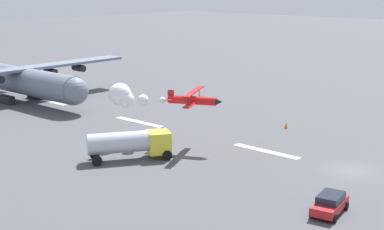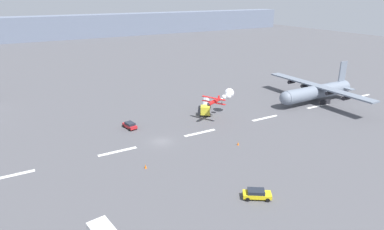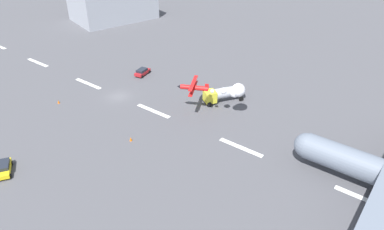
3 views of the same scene
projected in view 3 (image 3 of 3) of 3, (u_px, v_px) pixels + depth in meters
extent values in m
plane|color=#4C4C51|center=(119.00, 96.00, 73.95)|extent=(440.00, 440.00, 0.00)
cube|color=white|center=(38.00, 63.00, 89.00)|extent=(8.00, 0.90, 0.01)
cube|color=white|center=(88.00, 84.00, 78.97)|extent=(8.00, 0.90, 0.01)
cube|color=white|center=(153.00, 111.00, 68.93)|extent=(8.00, 0.90, 0.01)
cube|color=white|center=(241.00, 147.00, 58.89)|extent=(8.00, 0.90, 0.01)
cube|color=white|center=(364.00, 199.00, 48.85)|extent=(8.00, 0.90, 0.01)
sphere|color=slate|center=(306.00, 145.00, 54.07)|extent=(3.77, 3.77, 3.77)
cylinder|color=black|center=(374.00, 216.00, 40.87)|extent=(2.40, 1.11, 1.10)
cylinder|color=red|center=(194.00, 88.00, 65.76)|extent=(5.02, 3.11, 0.90)
cube|color=red|center=(193.00, 88.00, 65.87)|extent=(3.48, 6.06, 0.12)
cube|color=red|center=(193.00, 83.00, 65.29)|extent=(3.48, 6.06, 0.12)
cylinder|color=black|center=(191.00, 91.00, 63.69)|extent=(0.08, 0.08, 1.11)
cylinder|color=black|center=(195.00, 80.00, 67.47)|extent=(0.08, 0.08, 1.11)
cube|color=red|center=(207.00, 87.00, 65.16)|extent=(0.67, 0.40, 1.10)
cube|color=red|center=(207.00, 89.00, 65.37)|extent=(1.43, 2.06, 0.08)
cone|color=black|center=(179.00, 86.00, 66.22)|extent=(0.97, 1.00, 0.77)
sphere|color=white|center=(212.00, 91.00, 65.13)|extent=(0.70, 0.70, 0.70)
sphere|color=white|center=(223.00, 91.00, 65.21)|extent=(1.21, 1.21, 1.21)
sphere|color=white|center=(235.00, 93.00, 64.79)|extent=(1.84, 1.84, 1.84)
sphere|color=white|center=(238.00, 90.00, 64.45)|extent=(2.48, 2.48, 2.48)
cube|color=yellow|center=(210.00, 96.00, 70.61)|extent=(3.21, 3.15, 2.20)
cylinder|color=#B7BCC6|center=(229.00, 92.00, 71.68)|extent=(5.07, 6.24, 2.10)
cylinder|color=black|center=(209.00, 104.00, 70.05)|extent=(0.81, 1.01, 1.00)
cylinder|color=black|center=(241.00, 99.00, 72.07)|extent=(0.81, 1.01, 1.00)
cylinder|color=black|center=(205.00, 99.00, 71.98)|extent=(0.81, 1.01, 1.00)
cylinder|color=black|center=(236.00, 93.00, 74.00)|extent=(0.81, 1.01, 1.00)
cube|color=yellow|center=(4.00, 169.00, 53.26)|extent=(4.66, 3.91, 0.65)
cube|color=#1E232D|center=(3.00, 165.00, 53.11)|extent=(3.11, 2.83, 0.55)
cylinder|color=black|center=(10.00, 176.00, 52.45)|extent=(0.66, 0.53, 0.64)
cylinder|color=black|center=(12.00, 163.00, 54.92)|extent=(0.66, 0.53, 0.64)
cube|color=#B21E23|center=(142.00, 72.00, 82.56)|extent=(2.49, 4.40, 0.65)
cube|color=#1E232D|center=(142.00, 70.00, 82.09)|extent=(2.06, 2.74, 0.55)
cylinder|color=black|center=(143.00, 70.00, 84.18)|extent=(0.33, 0.67, 0.64)
cylinder|color=black|center=(136.00, 75.00, 81.98)|extent=(0.33, 0.67, 0.64)
cylinder|color=black|center=(149.00, 72.00, 83.48)|extent=(0.33, 0.67, 0.64)
cylinder|color=black|center=(142.00, 77.00, 81.28)|extent=(0.33, 0.67, 0.64)
cube|color=#9EA3AD|center=(113.00, 4.00, 118.46)|extent=(23.12, 28.77, 9.78)
cone|color=orange|center=(58.00, 102.00, 71.28)|extent=(0.44, 0.44, 0.75)
cone|color=orange|center=(131.00, 139.00, 60.31)|extent=(0.44, 0.44, 0.75)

